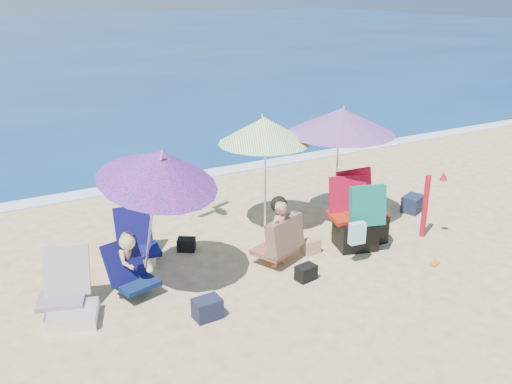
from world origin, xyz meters
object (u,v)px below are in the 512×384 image
umbrella_striped (264,130)px  camp_chair_right (356,224)px  chair_navy (135,248)px  person_left (130,262)px  camp_chair_left (362,220)px  chair_rainbow (69,301)px  umbrella_turquoise (341,121)px  umbrella_blue (160,167)px  furled_umbrella (429,201)px  person_center (280,234)px

umbrella_striped → camp_chair_right: bearing=-54.6°
chair_navy → camp_chair_right: 3.44m
person_left → camp_chair_left: bearing=-3.1°
chair_rainbow → chair_navy: bearing=42.1°
umbrella_turquoise → camp_chair_right: (-0.34, -0.95, -1.42)m
umbrella_blue → camp_chair_right: umbrella_blue is taller
umbrella_striped → furled_umbrella: size_ratio=1.69×
person_center → camp_chair_left: bearing=4.1°
umbrella_striped → furled_umbrella: 2.91m
furled_umbrella → chair_navy: 4.74m
umbrella_blue → camp_chair_left: umbrella_blue is taller
chair_navy → camp_chair_left: camp_chair_left is taller
umbrella_blue → camp_chair_left: 3.66m
umbrella_striped → person_left: (-2.59, -0.90, -1.31)m
umbrella_turquoise → person_center: umbrella_turquoise is taller
person_left → chair_rainbow: bearing=-165.4°
person_left → umbrella_striped: bearing=19.2°
furled_umbrella → person_center: bearing=172.7°
umbrella_turquoise → umbrella_striped: (-1.26, 0.36, -0.08)m
umbrella_blue → person_center: size_ratio=2.08×
umbrella_turquoise → person_center: 2.32m
umbrella_striped → person_center: bearing=-109.1°
umbrella_blue → chair_navy: 1.88m
chair_rainbow → person_center: bearing=-1.7°
camp_chair_right → person_left: bearing=173.5°
chair_navy → camp_chair_left: (3.48, -1.06, 0.13)m
chair_rainbow → camp_chair_left: size_ratio=0.89×
umbrella_turquoise → person_center: bearing=-152.9°
umbrella_turquoise → chair_rainbow: size_ratio=2.08×
umbrella_turquoise → person_left: umbrella_turquoise is taller
chair_navy → furled_umbrella: bearing=-18.6°
umbrella_striped → person_center: size_ratio=1.92×
umbrella_striped → person_left: 3.04m
umbrella_turquoise → furled_umbrella: bearing=-52.1°
furled_umbrella → camp_chair_left: (-0.99, 0.45, -0.31)m
chair_rainbow → person_left: 0.93m
camp_chair_right → umbrella_striped: bearing=125.4°
umbrella_blue → furled_umbrella: bearing=-6.1°
chair_navy → person_left: 0.94m
furled_umbrella → umbrella_striped: bearing=144.7°
umbrella_turquoise → chair_navy: 3.90m
furled_umbrella → person_left: 4.84m
umbrella_turquoise → camp_chair_left: size_ratio=1.85×
umbrella_blue → camp_chair_right: 3.38m
chair_navy → camp_chair_right: bearing=-21.4°
umbrella_striped → furled_umbrella: bearing=-35.3°
chair_rainbow → person_left: bearing=14.6°
umbrella_striped → umbrella_blue: umbrella_blue is taller
furled_umbrella → chair_navy: bearing=161.4°
umbrella_striped → camp_chair_right: size_ratio=1.75×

